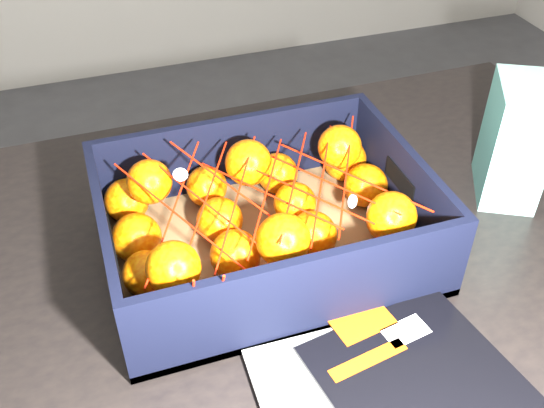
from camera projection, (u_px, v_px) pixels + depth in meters
name	position (u px, v px, depth m)	size (l,w,h in m)	color
ground	(358.00, 336.00, 1.71)	(3.50, 3.50, 0.00)	#3C3C3E
table	(294.00, 292.00, 0.96)	(1.21, 0.81, 0.75)	black
produce_crate	(265.00, 230.00, 0.86)	(0.43, 0.32, 0.13)	#8C6340
clementine_heap	(267.00, 220.00, 0.85)	(0.41, 0.30, 0.12)	#FF6A05
mesh_net	(262.00, 197.00, 0.81)	(0.36, 0.28, 0.09)	red
retail_carton	(515.00, 141.00, 0.94)	(0.08, 0.12, 0.19)	white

